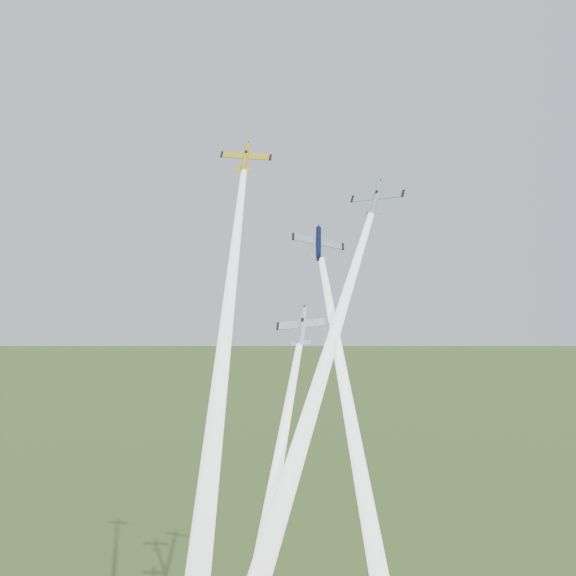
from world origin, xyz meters
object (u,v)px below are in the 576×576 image
object	(u,v)px
plane_yellow	(245,157)
plane_navy	(318,243)
plane_silver_right	(376,198)
plane_silver_low	(303,326)

from	to	relation	value
plane_yellow	plane_navy	bearing A→B (deg)	-8.05
plane_yellow	plane_silver_right	distance (m)	21.81
plane_yellow	plane_silver_low	distance (m)	29.50
plane_yellow	plane_silver_right	xyz separation A→B (m)	(20.71, -0.34, -6.84)
plane_navy	plane_silver_low	bearing A→B (deg)	-119.41
plane_yellow	plane_navy	xyz separation A→B (m)	(11.77, -0.81, -13.84)
plane_silver_low	plane_yellow	bearing A→B (deg)	146.91
plane_silver_right	plane_navy	bearing A→B (deg)	-157.52
plane_navy	plane_silver_low	xyz separation A→B (m)	(-1.57, -7.74, -12.49)
plane_navy	plane_silver_low	distance (m)	14.78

